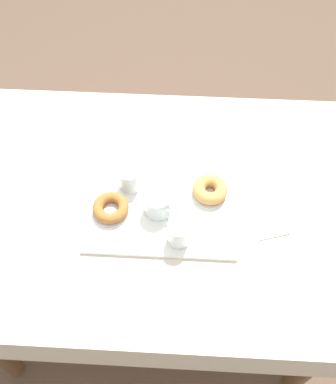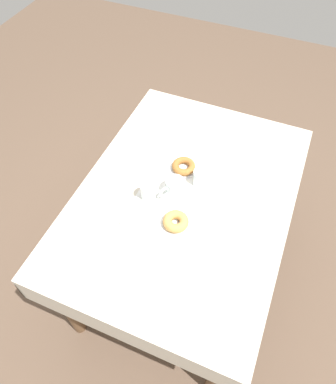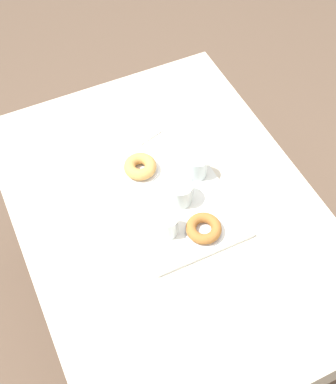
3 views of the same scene
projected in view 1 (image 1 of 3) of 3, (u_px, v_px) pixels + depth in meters
The scene contains 11 objects.
ground_plane at pixel (158, 288), 2.09m from camera, with size 6.00×6.00×0.00m, color brown.
dining_table at pixel (154, 215), 1.54m from camera, with size 1.33×0.96×0.76m.
serving_tray at pixel (162, 209), 1.43m from camera, with size 0.47×0.34×0.01m, color white.
tea_mug_left at pixel (158, 204), 1.39m from camera, with size 0.12×0.10×0.08m.
water_glass_near at pixel (130, 179), 1.44m from camera, with size 0.07×0.07×0.08m.
water_glass_far at pixel (179, 234), 1.33m from camera, with size 0.07×0.07×0.08m.
donut_plate_left at pixel (111, 211), 1.42m from camera, with size 0.12×0.12×0.01m, color silver.
sugar_donut_left at pixel (111, 208), 1.40m from camera, with size 0.11×0.11×0.03m, color #A3662D.
donut_plate_right at pixel (210, 194), 1.45m from camera, with size 0.12×0.12×0.01m, color silver.
sugar_donut_right at pixel (210, 189), 1.43m from camera, with size 0.11×0.11×0.04m, color tan.
paper_napkin at pixel (268, 222), 1.41m from camera, with size 0.10×0.11×0.01m, color white.
Camera 1 is at (0.09, -0.79, 1.98)m, focal length 42.04 mm.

